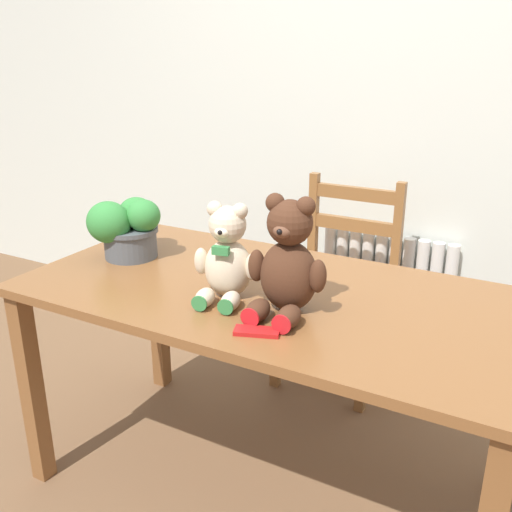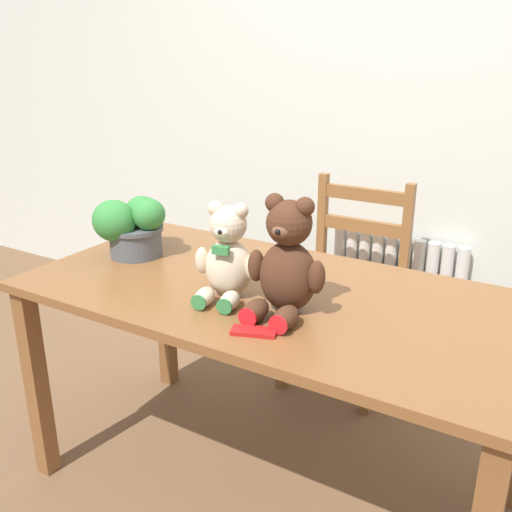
{
  "view_description": "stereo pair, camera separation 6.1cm",
  "coord_description": "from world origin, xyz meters",
  "views": [
    {
      "loc": [
        0.75,
        -1.07,
        1.47
      ],
      "look_at": [
        0.01,
        0.3,
        0.91
      ],
      "focal_mm": 40.0,
      "sensor_mm": 36.0,
      "label": 1
    },
    {
      "loc": [
        0.81,
        -1.04,
        1.47
      ],
      "look_at": [
        0.01,
        0.3,
        0.91
      ],
      "focal_mm": 40.0,
      "sensor_mm": 36.0,
      "label": 2
    }
  ],
  "objects": [
    {
      "name": "radiator",
      "position": [
        0.06,
        1.56,
        0.28
      ],
      "size": [
        0.68,
        0.1,
        0.62
      ],
      "color": "silver",
      "rests_on": "ground_plane"
    },
    {
      "name": "teddy_bear_right",
      "position": [
        0.11,
        0.29,
        0.91
      ],
      "size": [
        0.24,
        0.24,
        0.34
      ],
      "rotation": [
        0.0,
        0.0,
        3.19
      ],
      "color": "#472819",
      "rests_on": "dining_table"
    },
    {
      "name": "wooden_chair_behind",
      "position": [
        -0.06,
        1.24,
        0.45
      ],
      "size": [
        0.45,
        0.43,
        0.93
      ],
      "rotation": [
        0.0,
        0.0,
        3.14
      ],
      "color": "brown",
      "rests_on": "ground_plane"
    },
    {
      "name": "potted_plant",
      "position": [
        -0.59,
        0.43,
        0.88
      ],
      "size": [
        0.24,
        0.26,
        0.22
      ],
      "color": "#4C5156",
      "rests_on": "dining_table"
    },
    {
      "name": "dining_table",
      "position": [
        0.0,
        0.4,
        0.66
      ],
      "size": [
        1.58,
        0.81,
        0.76
      ],
      "color": "brown",
      "rests_on": "ground_plane"
    },
    {
      "name": "chocolate_bar",
      "position": [
        0.11,
        0.12,
        0.77
      ],
      "size": [
        0.13,
        0.09,
        0.01
      ],
      "primitive_type": "cube",
      "rotation": [
        0.0,
        0.0,
        0.35
      ],
      "color": "red",
      "rests_on": "dining_table"
    },
    {
      "name": "teddy_bear_left",
      "position": [
        -0.09,
        0.29,
        0.89
      ],
      "size": [
        0.21,
        0.22,
        0.3
      ],
      "rotation": [
        0.0,
        0.0,
        3.33
      ],
      "color": "beige",
      "rests_on": "dining_table"
    },
    {
      "name": "wall_back",
      "position": [
        0.0,
        1.63,
        1.3
      ],
      "size": [
        8.0,
        0.04,
        2.6
      ],
      "primitive_type": "cube",
      "color": "silver",
      "rests_on": "ground_plane"
    }
  ]
}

